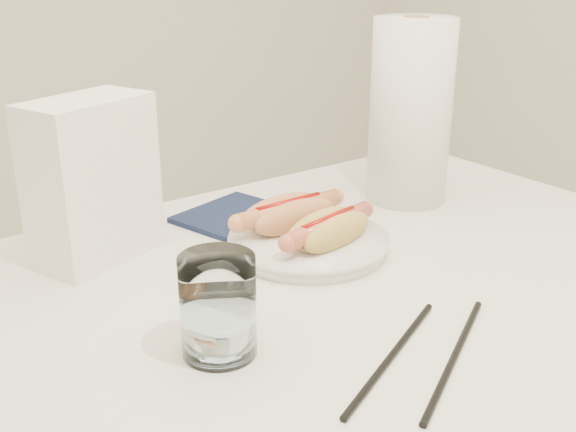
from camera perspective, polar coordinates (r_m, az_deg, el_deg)
table at (r=0.89m, az=1.67°, el=-9.78°), size 1.20×0.80×0.75m
plate at (r=0.97m, az=1.70°, el=-2.39°), size 0.27×0.27×0.02m
hotdog_left at (r=0.99m, az=0.04°, el=0.12°), size 0.18×0.07×0.05m
hotdog_right at (r=0.94m, az=3.33°, el=-1.16°), size 0.17×0.09×0.05m
water_glass at (r=0.72m, az=-5.74°, el=-7.35°), size 0.08×0.08×0.11m
chopstick_near at (r=0.75m, az=13.48°, el=-11.09°), size 0.22×0.12×0.01m
chopstick_far at (r=0.74m, az=8.50°, el=-11.21°), size 0.22×0.11×0.01m
napkin_box at (r=0.95m, az=-15.73°, el=2.81°), size 0.19×0.14×0.22m
navy_napkin at (r=1.08m, az=-3.98°, el=-0.11°), size 0.19×0.19×0.01m
paper_towel_roll at (r=1.15m, az=9.99°, el=8.40°), size 0.17×0.17×0.30m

